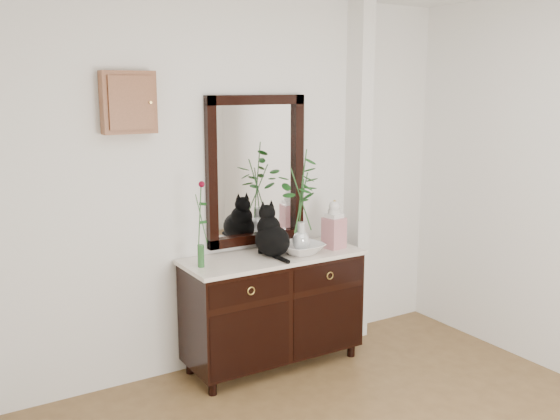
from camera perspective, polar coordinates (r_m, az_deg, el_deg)
wall_back at (r=4.59m, az=-3.35°, el=2.44°), size 3.60×0.04×2.70m
pilaster at (r=5.07m, az=7.12°, el=3.22°), size 0.12×0.20×2.70m
sideboard at (r=4.64m, az=-0.65°, el=-8.61°), size 1.33×0.52×0.82m
wall_mirror at (r=4.61m, az=-2.18°, el=3.63°), size 0.80×0.06×1.10m
key_cabinet at (r=4.17m, az=-13.69°, el=9.53°), size 0.35×0.10×0.40m
cat at (r=4.47m, az=-0.71°, el=-1.88°), size 0.27×0.33×0.37m
lotus_bowl at (r=4.56m, az=1.92°, el=-3.53°), size 0.36×0.36×0.08m
vase_branches at (r=4.48m, az=1.95°, el=0.91°), size 0.45×0.45×0.76m
bud_vase_rose at (r=4.20m, az=-7.32°, el=-1.26°), size 0.09×0.09×0.60m
ginger_jar at (r=4.70m, az=4.97°, el=-1.27°), size 0.16×0.16×0.37m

